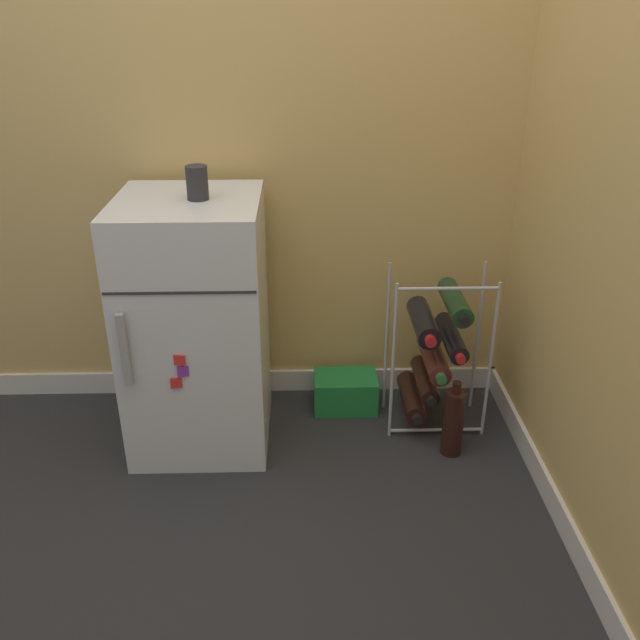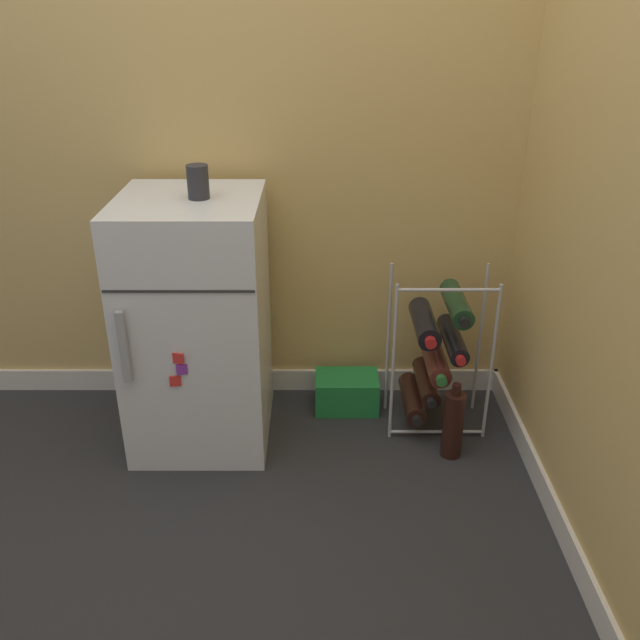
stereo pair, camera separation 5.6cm
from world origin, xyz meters
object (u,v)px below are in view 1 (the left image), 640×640
(wine_rack, at_px, (433,350))
(loose_bottle_floor, at_px, (453,422))
(soda_box, at_px, (345,392))
(mini_fridge, at_px, (197,325))
(fridge_top_cup, at_px, (197,183))

(wine_rack, xyz_separation_m, loose_bottle_floor, (0.05, -0.20, -0.18))
(soda_box, bearing_deg, mini_fridge, -163.67)
(wine_rack, bearing_deg, mini_fridge, -176.71)
(mini_fridge, height_order, soda_box, mini_fridge)
(soda_box, height_order, fridge_top_cup, fridge_top_cup)
(mini_fridge, bearing_deg, loose_bottle_floor, -9.62)
(wine_rack, distance_m, fridge_top_cup, 1.02)
(mini_fridge, xyz_separation_m, loose_bottle_floor, (0.89, -0.15, -0.32))
(mini_fridge, relative_size, soda_box, 3.64)
(soda_box, distance_m, fridge_top_cup, 1.01)
(fridge_top_cup, xyz_separation_m, loose_bottle_floor, (0.84, -0.15, -0.81))
(wine_rack, bearing_deg, soda_box, 160.84)
(mini_fridge, relative_size, wine_rack, 1.46)
(mini_fridge, distance_m, soda_box, 0.67)
(mini_fridge, relative_size, fridge_top_cup, 8.35)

